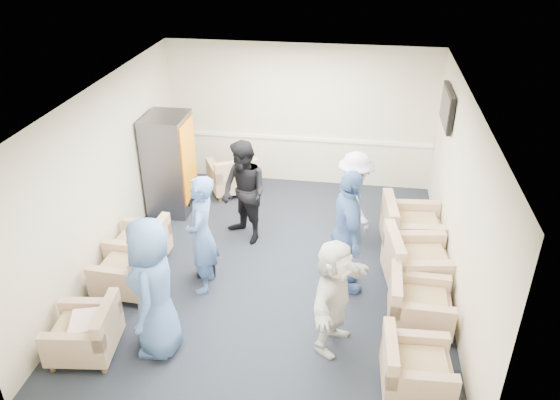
# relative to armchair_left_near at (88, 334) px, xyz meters

# --- Properties ---
(floor) EXTENTS (6.00, 6.00, 0.00)m
(floor) POSITION_rel_armchair_left_near_xyz_m (1.95, 2.08, -0.30)
(floor) COLOR black
(floor) RESTS_ON ground
(ceiling) EXTENTS (6.00, 6.00, 0.00)m
(ceiling) POSITION_rel_armchair_left_near_xyz_m (1.95, 2.08, 2.40)
(ceiling) COLOR silver
(ceiling) RESTS_ON back_wall
(back_wall) EXTENTS (5.00, 0.02, 2.70)m
(back_wall) POSITION_rel_armchair_left_near_xyz_m (1.95, 5.08, 1.05)
(back_wall) COLOR beige
(back_wall) RESTS_ON floor
(front_wall) EXTENTS (5.00, 0.02, 2.70)m
(front_wall) POSITION_rel_armchair_left_near_xyz_m (1.95, -0.92, 1.05)
(front_wall) COLOR beige
(front_wall) RESTS_ON floor
(left_wall) EXTENTS (0.02, 6.00, 2.70)m
(left_wall) POSITION_rel_armchair_left_near_xyz_m (-0.55, 2.08, 1.05)
(left_wall) COLOR beige
(left_wall) RESTS_ON floor
(right_wall) EXTENTS (0.02, 6.00, 2.70)m
(right_wall) POSITION_rel_armchair_left_near_xyz_m (4.45, 2.08, 1.05)
(right_wall) COLOR beige
(right_wall) RESTS_ON floor
(chair_rail) EXTENTS (4.98, 0.04, 0.06)m
(chair_rail) POSITION_rel_armchair_left_near_xyz_m (1.95, 5.06, 0.60)
(chair_rail) COLOR white
(chair_rail) RESTS_ON back_wall
(tv) EXTENTS (0.10, 1.00, 0.58)m
(tv) POSITION_rel_armchair_left_near_xyz_m (4.39, 3.88, 1.74)
(tv) COLOR black
(tv) RESTS_ON right_wall
(armchair_left_near) EXTENTS (0.84, 0.84, 0.61)m
(armchair_left_near) POSITION_rel_armchair_left_near_xyz_m (0.00, 0.00, 0.00)
(armchair_left_near) COLOR tan
(armchair_left_near) RESTS_ON floor
(armchair_left_mid) EXTENTS (0.81, 0.81, 0.62)m
(armchair_left_mid) POSITION_rel_armchair_left_near_xyz_m (0.02, 1.25, 0.01)
(armchair_left_mid) COLOR tan
(armchair_left_mid) RESTS_ON floor
(armchair_left_far) EXTENTS (0.80, 0.80, 0.61)m
(armchair_left_far) POSITION_rel_armchair_left_near_xyz_m (-0.05, 1.90, 0.00)
(armchair_left_far) COLOR tan
(armchair_left_far) RESTS_ON floor
(armchair_right_near) EXTENTS (0.80, 0.80, 0.61)m
(armchair_right_near) POSITION_rel_armchair_left_near_xyz_m (3.82, -0.01, 0.00)
(armchair_right_near) COLOR tan
(armchair_right_near) RESTS_ON floor
(armchair_right_midnear) EXTENTS (0.80, 0.80, 0.63)m
(armchair_right_midnear) POSITION_rel_armchair_left_near_xyz_m (3.93, 1.10, 0.01)
(armchair_right_midnear) COLOR tan
(armchair_right_midnear) RESTS_ON floor
(armchair_right_midfar) EXTENTS (1.03, 1.03, 0.72)m
(armchair_right_midfar) POSITION_rel_armchair_left_near_xyz_m (3.96, 1.96, 0.06)
(armchair_right_midfar) COLOR tan
(armchair_right_midfar) RESTS_ON floor
(armchair_right_far) EXTENTS (0.99, 0.99, 0.73)m
(armchair_right_far) POSITION_rel_armchair_left_near_xyz_m (3.93, 2.89, 0.06)
(armchair_right_far) COLOR tan
(armchair_right_far) RESTS_ON floor
(armchair_corner) EXTENTS (1.09, 1.09, 0.65)m
(armchair_corner) POSITION_rel_armchair_left_near_xyz_m (0.77, 4.40, 0.02)
(armchair_corner) COLOR tan
(armchair_corner) RESTS_ON floor
(vending_machine) EXTENTS (0.72, 0.83, 1.76)m
(vending_machine) POSITION_rel_armchair_left_near_xyz_m (-0.14, 3.62, 0.58)
(vending_machine) COLOR #504F57
(vending_machine) RESTS_ON floor
(backpack) EXTENTS (0.30, 0.25, 0.46)m
(backpack) POSITION_rel_armchair_left_near_xyz_m (0.96, 1.77, -0.07)
(backpack) COLOR black
(backpack) RESTS_ON floor
(pillow) EXTENTS (0.45, 0.51, 0.12)m
(pillow) POSITION_rel_armchair_left_near_xyz_m (-0.00, -0.01, 0.16)
(pillow) COLOR white
(pillow) RESTS_ON armchair_left_near
(person_front_left) EXTENTS (0.69, 0.95, 1.81)m
(person_front_left) POSITION_rel_armchair_left_near_xyz_m (0.81, 0.23, 0.60)
(person_front_left) COLOR #4568A6
(person_front_left) RESTS_ON floor
(person_mid_left) EXTENTS (0.47, 0.67, 1.75)m
(person_mid_left) POSITION_rel_armchair_left_near_xyz_m (1.03, 1.49, 0.57)
(person_mid_left) COLOR #4568A6
(person_mid_left) RESTS_ON floor
(person_back_left) EXTENTS (1.04, 1.03, 1.69)m
(person_back_left) POSITION_rel_armchair_left_near_xyz_m (1.33, 2.83, 0.54)
(person_back_left) COLOR black
(person_back_left) RESTS_ON floor
(person_back_right) EXTENTS (0.91, 1.15, 1.57)m
(person_back_right) POSITION_rel_armchair_left_near_xyz_m (3.06, 2.99, 0.48)
(person_back_right) COLOR silver
(person_back_right) RESTS_ON floor
(person_mid_right) EXTENTS (0.71, 1.16, 1.85)m
(person_mid_right) POSITION_rel_armchair_left_near_xyz_m (3.00, 1.76, 0.62)
(person_mid_right) COLOR #4568A6
(person_mid_right) RESTS_ON floor
(person_front_right) EXTENTS (0.88, 1.46, 1.50)m
(person_front_right) POSITION_rel_armchair_left_near_xyz_m (2.89, 0.60, 0.45)
(person_front_right) COLOR silver
(person_front_right) RESTS_ON floor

